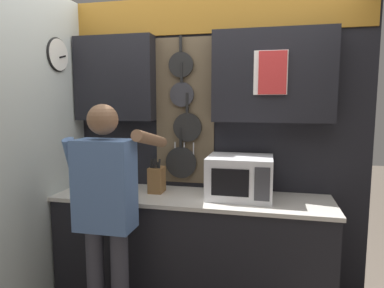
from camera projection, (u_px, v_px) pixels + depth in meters
name	position (u px, v px, depth m)	size (l,w,h in m)	color
base_cabinet_counter	(191.00, 252.00, 2.72)	(2.14, 0.58, 0.92)	black
back_wall_unit	(200.00, 118.00, 2.84)	(2.71, 0.23, 2.49)	black
side_wall	(31.00, 156.00, 2.46)	(0.07, 1.60, 2.49)	silver
microwave	(240.00, 177.00, 2.61)	(0.49, 0.41, 0.32)	silver
knife_block	(157.00, 179.00, 2.76)	(0.11, 0.15, 0.28)	brown
utensil_crock	(98.00, 178.00, 2.88)	(0.11, 0.11, 0.36)	white
person	(106.00, 204.00, 2.28)	(0.54, 0.64, 1.63)	#383842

